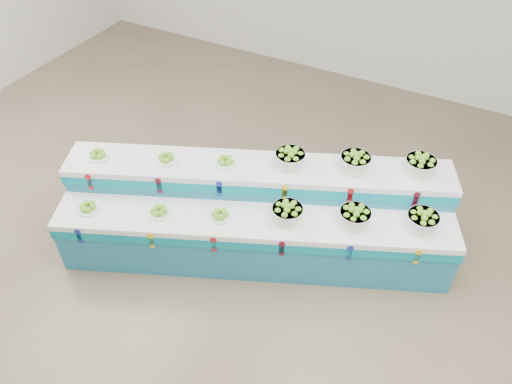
# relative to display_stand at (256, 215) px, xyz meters

# --- Properties ---
(ground) EXTENTS (10.00, 10.00, 0.00)m
(ground) POSITION_rel_display_stand_xyz_m (-0.61, -0.61, -0.51)
(ground) COLOR brown
(ground) RESTS_ON ground
(display_stand) EXTENTS (4.43, 2.73, 1.02)m
(display_stand) POSITION_rel_display_stand_xyz_m (0.00, 0.00, 0.00)
(display_stand) COLOR teal
(display_stand) RESTS_ON ground
(plate_lower_left) EXTENTS (0.31, 0.31, 0.09)m
(plate_lower_left) POSITION_rel_display_stand_xyz_m (-1.55, -0.96, 0.26)
(plate_lower_left) COLOR white
(plate_lower_left) RESTS_ON display_stand
(plate_lower_mid) EXTENTS (0.31, 0.31, 0.09)m
(plate_lower_mid) POSITION_rel_display_stand_xyz_m (-0.84, -0.65, 0.26)
(plate_lower_mid) COLOR white
(plate_lower_mid) RESTS_ON display_stand
(plate_lower_right) EXTENTS (0.31, 0.31, 0.09)m
(plate_lower_right) POSITION_rel_display_stand_xyz_m (-0.23, -0.39, 0.26)
(plate_lower_right) COLOR white
(plate_lower_right) RESTS_ON display_stand
(basket_lower_left) EXTENTS (0.43, 0.43, 0.24)m
(basket_lower_left) POSITION_rel_display_stand_xyz_m (0.43, -0.11, 0.33)
(basket_lower_left) COLOR silver
(basket_lower_left) RESTS_ON display_stand
(basket_lower_mid) EXTENTS (0.43, 0.43, 0.24)m
(basket_lower_mid) POSITION_rel_display_stand_xyz_m (1.07, 0.17, 0.33)
(basket_lower_mid) COLOR silver
(basket_lower_mid) RESTS_ON display_stand
(basket_lower_right) EXTENTS (0.43, 0.43, 0.24)m
(basket_lower_right) POSITION_rel_display_stand_xyz_m (1.71, 0.44, 0.33)
(basket_lower_right) COLOR silver
(basket_lower_right) RESTS_ON display_stand
(plate_upper_left) EXTENTS (0.31, 0.31, 0.09)m
(plate_upper_left) POSITION_rel_display_stand_xyz_m (-1.76, -0.46, 0.56)
(plate_upper_left) COLOR white
(plate_upper_left) RESTS_ON display_stand
(plate_upper_mid) EXTENTS (0.31, 0.31, 0.09)m
(plate_upper_mid) POSITION_rel_display_stand_xyz_m (-1.05, -0.15, 0.56)
(plate_upper_mid) COLOR white
(plate_upper_mid) RESTS_ON display_stand
(plate_upper_right) EXTENTS (0.31, 0.31, 0.09)m
(plate_upper_right) POSITION_rel_display_stand_xyz_m (-0.44, 0.11, 0.56)
(plate_upper_right) COLOR white
(plate_upper_right) RESTS_ON display_stand
(basket_upper_left) EXTENTS (0.43, 0.43, 0.24)m
(basket_upper_left) POSITION_rel_display_stand_xyz_m (0.22, 0.38, 0.63)
(basket_upper_left) COLOR silver
(basket_upper_left) RESTS_ON display_stand
(basket_upper_mid) EXTENTS (0.43, 0.43, 0.24)m
(basket_upper_mid) POSITION_rel_display_stand_xyz_m (0.86, 0.66, 0.63)
(basket_upper_mid) COLOR silver
(basket_upper_mid) RESTS_ON display_stand
(basket_upper_right) EXTENTS (0.43, 0.43, 0.24)m
(basket_upper_right) POSITION_rel_display_stand_xyz_m (1.50, 0.93, 0.63)
(basket_upper_right) COLOR silver
(basket_upper_right) RESTS_ON display_stand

